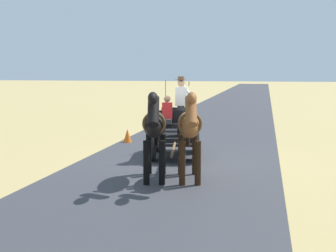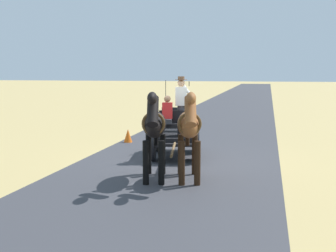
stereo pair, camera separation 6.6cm
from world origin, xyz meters
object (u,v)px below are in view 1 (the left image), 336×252
Objects in this scene: horse_drawn_carriage at (176,131)px; horse_off_side at (155,127)px; horse_near_side at (189,127)px; traffic_cone at (127,136)px.

horse_drawn_carriage is 3.10m from horse_off_side.
horse_drawn_carriage is at bearing -72.68° from horse_near_side.
horse_off_side is at bearing 91.57° from horse_drawn_carriage.
traffic_cone is (2.34, -2.30, -0.57)m from horse_drawn_carriage.
horse_off_side is (-0.08, 3.06, 0.51)m from horse_drawn_carriage.
horse_off_side is (0.83, 0.14, 0.00)m from horse_near_side.
horse_drawn_carriage is 2.04× the size of horse_near_side.
horse_drawn_carriage reaches higher than horse_near_side.
horse_off_side is 4.42× the size of traffic_cone.
traffic_cone is at bearing -65.71° from horse_off_side.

